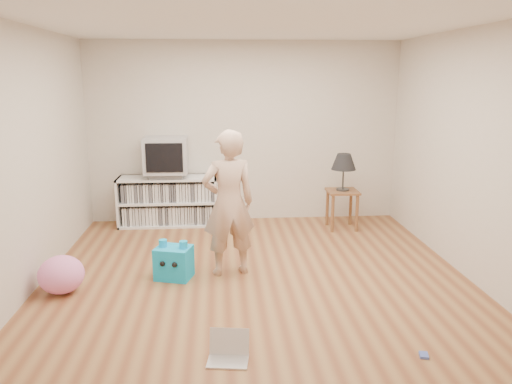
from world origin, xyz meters
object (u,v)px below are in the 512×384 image
object	(u,v)px
crt_tv	(166,155)
media_unit	(168,201)
plush_pink	(61,275)
side_table	(342,200)
laptop	(229,351)
dvd_deck	(167,175)
plush_blue	(174,262)
table_lamp	(344,163)
person	(229,203)

from	to	relation	value
crt_tv	media_unit	bearing A→B (deg)	90.00
media_unit	plush_pink	xyz separation A→B (m)	(-0.83, -2.30, -0.16)
side_table	plush_pink	world-z (taller)	side_table
side_table	laptop	size ratio (longest dim) A/B	1.64
dvd_deck	plush_blue	distance (m)	2.09
media_unit	plush_blue	world-z (taller)	media_unit
plush_pink	plush_blue	bearing A→B (deg)	14.90
dvd_deck	table_lamp	world-z (taller)	table_lamp
media_unit	table_lamp	world-z (taller)	table_lamp
crt_tv	plush_pink	xyz separation A→B (m)	(-0.83, -2.28, -0.83)
media_unit	table_lamp	distance (m)	2.55
media_unit	person	bearing A→B (deg)	-66.46
media_unit	plush_pink	bearing A→B (deg)	-109.94
side_table	laptop	world-z (taller)	side_table
dvd_deck	crt_tv	world-z (taller)	crt_tv
media_unit	table_lamp	bearing A→B (deg)	-8.94
dvd_deck	plush_pink	distance (m)	2.49
person	media_unit	bearing A→B (deg)	-80.18
side_table	plush_pink	bearing A→B (deg)	-149.78
media_unit	crt_tv	xyz separation A→B (m)	(0.00, -0.02, 0.67)
media_unit	dvd_deck	bearing A→B (deg)	-90.00
media_unit	dvd_deck	distance (m)	0.39
crt_tv	laptop	bearing A→B (deg)	-77.61
media_unit	person	world-z (taller)	person
side_table	plush_pink	size ratio (longest dim) A/B	1.24
media_unit	plush_blue	xyz separation A→B (m)	(0.24, -2.01, -0.17)
person	laptop	distance (m)	1.85
media_unit	side_table	world-z (taller)	media_unit
person	table_lamp	bearing A→B (deg)	-150.27
media_unit	plush_blue	size ratio (longest dim) A/B	3.27
side_table	person	distance (m)	2.26
laptop	plush_pink	xyz separation A→B (m)	(-1.62, 1.31, 0.13)
person	laptop	bearing A→B (deg)	74.74
plush_blue	side_table	bearing A→B (deg)	52.66
laptop	plush_pink	world-z (taller)	plush_pink
dvd_deck	side_table	bearing A→B (deg)	-8.58
table_lamp	plush_pink	xyz separation A→B (m)	(-3.29, -1.91, -0.75)
side_table	plush_blue	bearing A→B (deg)	-143.61
table_lamp	plush_pink	size ratio (longest dim) A/B	1.16
media_unit	plush_blue	bearing A→B (deg)	-83.08
crt_tv	dvd_deck	bearing A→B (deg)	90.00
side_table	table_lamp	xyz separation A→B (m)	(0.00, 0.00, 0.53)
person	plush_pink	distance (m)	1.81
plush_blue	plush_pink	bearing A→B (deg)	-148.83
media_unit	laptop	xyz separation A→B (m)	(0.79, -3.61, -0.29)
laptop	plush_blue	world-z (taller)	plush_blue
table_lamp	plush_blue	bearing A→B (deg)	-143.61
person	plush_pink	xyz separation A→B (m)	(-1.67, -0.38, -0.60)
laptop	plush_pink	size ratio (longest dim) A/B	0.76
crt_tv	laptop	xyz separation A→B (m)	(0.79, -3.60, -0.96)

